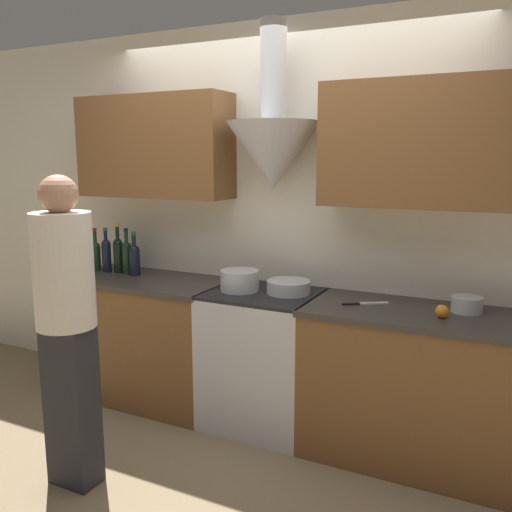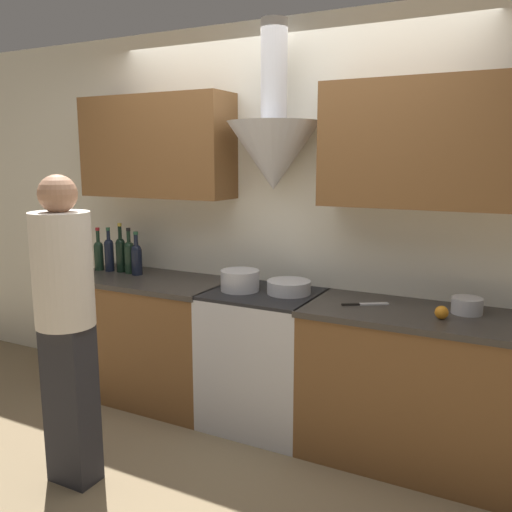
{
  "view_description": "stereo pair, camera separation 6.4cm",
  "coord_description": "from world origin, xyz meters",
  "px_view_note": "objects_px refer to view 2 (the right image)",
  "views": [
    {
      "loc": [
        1.43,
        -2.67,
        1.73
      ],
      "look_at": [
        0.0,
        0.23,
        1.14
      ],
      "focal_mm": 38.0,
      "sensor_mm": 36.0,
      "label": 1
    },
    {
      "loc": [
        1.49,
        -2.64,
        1.73
      ],
      "look_at": [
        0.0,
        0.23,
        1.14
      ],
      "focal_mm": 38.0,
      "sensor_mm": 36.0,
      "label": 2
    }
  ],
  "objects_px": {
    "wine_bottle_1": "(109,253)",
    "orange_fruit": "(442,312)",
    "wine_bottle_2": "(121,253)",
    "saucepan": "(467,306)",
    "mixing_bowl": "(289,287)",
    "person_foreground_left": "(66,317)",
    "stock_pot": "(240,280)",
    "wine_bottle_3": "(129,255)",
    "wine_bottle_0": "(99,254)",
    "stove_range": "(263,358)",
    "wine_bottle_4": "(137,258)"
  },
  "relations": [
    {
      "from": "orange_fruit",
      "to": "saucepan",
      "type": "xyz_separation_m",
      "value": [
        0.11,
        0.17,
        0.01
      ]
    },
    {
      "from": "wine_bottle_3",
      "to": "saucepan",
      "type": "relative_size",
      "value": 2.01
    },
    {
      "from": "wine_bottle_2",
      "to": "wine_bottle_1",
      "type": "bearing_deg",
      "value": -168.94
    },
    {
      "from": "wine_bottle_2",
      "to": "wine_bottle_4",
      "type": "height_order",
      "value": "wine_bottle_2"
    },
    {
      "from": "wine_bottle_3",
      "to": "stove_range",
      "type": "bearing_deg",
      "value": -3.35
    },
    {
      "from": "wine_bottle_2",
      "to": "saucepan",
      "type": "bearing_deg",
      "value": 0.52
    },
    {
      "from": "stove_range",
      "to": "orange_fruit",
      "type": "distance_m",
      "value": 1.19
    },
    {
      "from": "wine_bottle_3",
      "to": "wine_bottle_2",
      "type": "bearing_deg",
      "value": 177.87
    },
    {
      "from": "wine_bottle_4",
      "to": "mixing_bowl",
      "type": "xyz_separation_m",
      "value": [
        1.2,
        0.0,
        -0.09
      ]
    },
    {
      "from": "wine_bottle_3",
      "to": "orange_fruit",
      "type": "bearing_deg",
      "value": -3.81
    },
    {
      "from": "stove_range",
      "to": "orange_fruit",
      "type": "xyz_separation_m",
      "value": [
        1.09,
        -0.08,
        0.48
      ]
    },
    {
      "from": "stock_pot",
      "to": "saucepan",
      "type": "distance_m",
      "value": 1.36
    },
    {
      "from": "wine_bottle_4",
      "to": "person_foreground_left",
      "type": "relative_size",
      "value": 0.19
    },
    {
      "from": "wine_bottle_3",
      "to": "person_foreground_left",
      "type": "distance_m",
      "value": 1.23
    },
    {
      "from": "wine_bottle_2",
      "to": "stock_pot",
      "type": "xyz_separation_m",
      "value": [
        1.06,
        -0.09,
        -0.08
      ]
    },
    {
      "from": "wine_bottle_0",
      "to": "wine_bottle_1",
      "type": "xyz_separation_m",
      "value": [
        0.1,
        0.01,
        0.01
      ]
    },
    {
      "from": "wine_bottle_1",
      "to": "orange_fruit",
      "type": "height_order",
      "value": "wine_bottle_1"
    },
    {
      "from": "wine_bottle_0",
      "to": "wine_bottle_2",
      "type": "height_order",
      "value": "wine_bottle_2"
    },
    {
      "from": "mixing_bowl",
      "to": "person_foreground_left",
      "type": "bearing_deg",
      "value": -125.32
    },
    {
      "from": "wine_bottle_0",
      "to": "wine_bottle_2",
      "type": "relative_size",
      "value": 0.89
    },
    {
      "from": "stove_range",
      "to": "wine_bottle_1",
      "type": "height_order",
      "value": "wine_bottle_1"
    },
    {
      "from": "wine_bottle_0",
      "to": "wine_bottle_3",
      "type": "bearing_deg",
      "value": 4.46
    },
    {
      "from": "wine_bottle_4",
      "to": "saucepan",
      "type": "bearing_deg",
      "value": 1.23
    },
    {
      "from": "mixing_bowl",
      "to": "wine_bottle_2",
      "type": "bearing_deg",
      "value": 179.05
    },
    {
      "from": "wine_bottle_0",
      "to": "stove_range",
      "type": "bearing_deg",
      "value": -1.82
    },
    {
      "from": "mixing_bowl",
      "to": "wine_bottle_4",
      "type": "bearing_deg",
      "value": -179.84
    },
    {
      "from": "wine_bottle_4",
      "to": "stock_pot",
      "type": "bearing_deg",
      "value": -4.34
    },
    {
      "from": "mixing_bowl",
      "to": "person_foreground_left",
      "type": "distance_m",
      "value": 1.34
    },
    {
      "from": "stock_pot",
      "to": "orange_fruit",
      "type": "height_order",
      "value": "stock_pot"
    },
    {
      "from": "wine_bottle_3",
      "to": "person_foreground_left",
      "type": "xyz_separation_m",
      "value": [
        0.52,
        -1.11,
        -0.1
      ]
    },
    {
      "from": "wine_bottle_1",
      "to": "stove_range",
      "type": "bearing_deg",
      "value": -2.21
    },
    {
      "from": "wine_bottle_2",
      "to": "stock_pot",
      "type": "height_order",
      "value": "wine_bottle_2"
    },
    {
      "from": "wine_bottle_3",
      "to": "mixing_bowl",
      "type": "relative_size",
      "value": 1.22
    },
    {
      "from": "wine_bottle_0",
      "to": "saucepan",
      "type": "xyz_separation_m",
      "value": [
        2.61,
        0.05,
        -0.08
      ]
    },
    {
      "from": "stove_range",
      "to": "wine_bottle_3",
      "type": "bearing_deg",
      "value": 176.65
    },
    {
      "from": "wine_bottle_1",
      "to": "stock_pot",
      "type": "distance_m",
      "value": 1.17
    },
    {
      "from": "wine_bottle_1",
      "to": "orange_fruit",
      "type": "relative_size",
      "value": 4.61
    },
    {
      "from": "stove_range",
      "to": "stock_pot",
      "type": "xyz_separation_m",
      "value": [
        -0.16,
        -0.02,
        0.51
      ]
    },
    {
      "from": "wine_bottle_1",
      "to": "wine_bottle_2",
      "type": "relative_size",
      "value": 0.9
    },
    {
      "from": "wine_bottle_0",
      "to": "wine_bottle_4",
      "type": "bearing_deg",
      "value": -0.25
    },
    {
      "from": "stove_range",
      "to": "wine_bottle_4",
      "type": "bearing_deg",
      "value": 177.64
    },
    {
      "from": "orange_fruit",
      "to": "stove_range",
      "type": "bearing_deg",
      "value": 175.71
    },
    {
      "from": "person_foreground_left",
      "to": "mixing_bowl",
      "type": "bearing_deg",
      "value": 54.68
    },
    {
      "from": "saucepan",
      "to": "wine_bottle_2",
      "type": "bearing_deg",
      "value": -179.48
    },
    {
      "from": "wine_bottle_4",
      "to": "stock_pot",
      "type": "height_order",
      "value": "wine_bottle_4"
    },
    {
      "from": "orange_fruit",
      "to": "wine_bottle_3",
      "type": "bearing_deg",
      "value": 176.19
    },
    {
      "from": "mixing_bowl",
      "to": "wine_bottle_1",
      "type": "bearing_deg",
      "value": 179.84
    },
    {
      "from": "wine_bottle_2",
      "to": "stove_range",
      "type": "bearing_deg",
      "value": -3.27
    },
    {
      "from": "wine_bottle_0",
      "to": "saucepan",
      "type": "distance_m",
      "value": 2.62
    },
    {
      "from": "wine_bottle_3",
      "to": "wine_bottle_0",
      "type": "bearing_deg",
      "value": -175.54
    }
  ]
}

